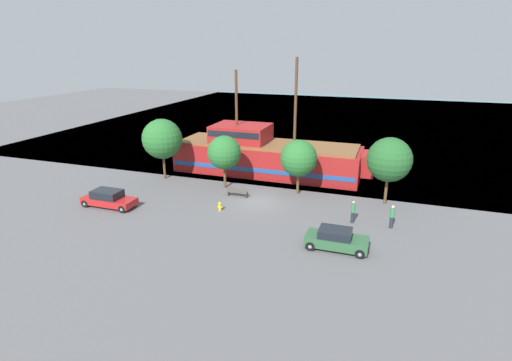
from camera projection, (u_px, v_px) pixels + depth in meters
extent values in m
plane|color=#5B5B5E|center=(259.00, 201.00, 35.01)|extent=(160.00, 160.00, 0.00)
plane|color=slate|center=(334.00, 119.00, 74.44)|extent=(80.00, 80.00, 0.00)
cube|color=#A31E1E|center=(267.00, 159.00, 42.59)|extent=(19.55, 5.76, 3.01)
cube|color=#234C93|center=(267.00, 163.00, 42.73)|extent=(19.16, 5.84, 0.45)
cube|color=#A31E1E|center=(368.00, 164.00, 39.24)|extent=(1.40, 3.17, 2.11)
cube|color=brown|center=(267.00, 144.00, 42.07)|extent=(18.77, 5.30, 0.25)
cube|color=#A31E1E|center=(241.00, 133.00, 42.65)|extent=(5.87, 4.61, 1.74)
cube|color=black|center=(241.00, 131.00, 42.57)|extent=(5.57, 4.67, 0.63)
cylinder|color=#4C331E|center=(296.00, 102.00, 39.73)|extent=(0.28, 0.28, 8.70)
cylinder|color=#4C331E|center=(236.00, 106.00, 41.90)|extent=(0.28, 0.28, 7.39)
cube|color=#B7B2A8|center=(225.00, 142.00, 55.20)|extent=(7.69, 2.05, 0.84)
cube|color=silver|center=(221.00, 134.00, 55.07)|extent=(3.07, 1.60, 1.09)
cube|color=black|center=(227.00, 135.00, 54.79)|extent=(0.12, 1.44, 0.87)
cube|color=#2D5B38|center=(337.00, 241.00, 26.62)|extent=(4.12, 1.74, 0.66)
cube|color=black|center=(335.00, 233.00, 26.47)|extent=(2.14, 1.57, 0.52)
cylinder|color=black|center=(360.00, 254.00, 25.50)|extent=(0.64, 0.22, 0.64)
cylinder|color=gray|center=(360.00, 254.00, 25.50)|extent=(0.24, 0.25, 0.24)
cylinder|color=black|center=(362.00, 243.00, 26.90)|extent=(0.64, 0.22, 0.64)
cylinder|color=gray|center=(362.00, 243.00, 26.90)|extent=(0.24, 0.25, 0.24)
cylinder|color=black|center=(310.00, 246.00, 26.50)|extent=(0.64, 0.22, 0.64)
cylinder|color=gray|center=(310.00, 246.00, 26.50)|extent=(0.24, 0.25, 0.24)
cylinder|color=black|center=(315.00, 236.00, 27.90)|extent=(0.64, 0.22, 0.64)
cylinder|color=gray|center=(315.00, 236.00, 27.90)|extent=(0.24, 0.25, 0.24)
cube|color=#B21E1E|center=(109.00, 201.00, 33.73)|extent=(4.61, 1.76, 0.56)
cube|color=black|center=(107.00, 194.00, 33.58)|extent=(2.40, 1.58, 0.64)
cylinder|color=black|center=(122.00, 209.00, 32.52)|extent=(0.63, 0.22, 0.63)
cylinder|color=gray|center=(122.00, 209.00, 32.52)|extent=(0.24, 0.25, 0.24)
cylinder|color=black|center=(134.00, 202.00, 33.93)|extent=(0.63, 0.22, 0.63)
cylinder|color=gray|center=(134.00, 202.00, 33.93)|extent=(0.24, 0.25, 0.24)
cylinder|color=black|center=(85.00, 204.00, 33.66)|extent=(0.63, 0.22, 0.63)
cylinder|color=gray|center=(85.00, 204.00, 33.66)|extent=(0.24, 0.25, 0.24)
cylinder|color=black|center=(98.00, 197.00, 35.08)|extent=(0.63, 0.22, 0.63)
cylinder|color=gray|center=(98.00, 197.00, 35.08)|extent=(0.24, 0.25, 0.24)
cylinder|color=yellow|center=(220.00, 207.00, 32.96)|extent=(0.22, 0.22, 0.56)
sphere|color=yellow|center=(220.00, 203.00, 32.85)|extent=(0.25, 0.25, 0.25)
cylinder|color=yellow|center=(218.00, 207.00, 33.00)|extent=(0.10, 0.09, 0.09)
cylinder|color=yellow|center=(222.00, 207.00, 32.90)|extent=(0.10, 0.09, 0.09)
cube|color=#4C4742|center=(238.00, 192.00, 36.05)|extent=(1.87, 0.45, 0.05)
cube|color=#4C4742|center=(237.00, 190.00, 35.80)|extent=(1.87, 0.06, 0.40)
cube|color=#2D2D2D|center=(229.00, 193.00, 36.39)|extent=(0.12, 0.36, 0.40)
cube|color=#2D2D2D|center=(247.00, 195.00, 35.85)|extent=(0.12, 0.36, 0.40)
cylinder|color=#232838|center=(352.00, 217.00, 30.66)|extent=(0.27, 0.27, 0.88)
cylinder|color=#337F4C|center=(353.00, 208.00, 30.41)|extent=(0.32, 0.32, 0.68)
sphere|color=tan|center=(354.00, 202.00, 30.26)|extent=(0.24, 0.24, 0.24)
cylinder|color=#232838|center=(391.00, 222.00, 29.77)|extent=(0.27, 0.27, 0.89)
cylinder|color=#337F4C|center=(392.00, 213.00, 29.52)|extent=(0.32, 0.32, 0.68)
sphere|color=beige|center=(393.00, 207.00, 29.38)|extent=(0.24, 0.24, 0.24)
cylinder|color=brown|center=(164.00, 167.00, 40.75)|extent=(0.24, 0.24, 2.46)
sphere|color=#286B2D|center=(162.00, 139.00, 39.82)|extent=(3.98, 3.98, 3.98)
cylinder|color=brown|center=(225.00, 177.00, 38.13)|extent=(0.24, 0.24, 2.14)
sphere|color=#286B2D|center=(224.00, 152.00, 37.36)|extent=(3.18, 3.18, 3.18)
cylinder|color=brown|center=(298.00, 183.00, 36.61)|extent=(0.24, 0.24, 1.97)
sphere|color=#286B2D|center=(299.00, 158.00, 35.84)|extent=(3.33, 3.33, 3.33)
cylinder|color=brown|center=(386.00, 191.00, 34.13)|extent=(0.24, 0.24, 2.36)
sphere|color=#235B28|center=(389.00, 160.00, 33.25)|extent=(3.74, 3.74, 3.74)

